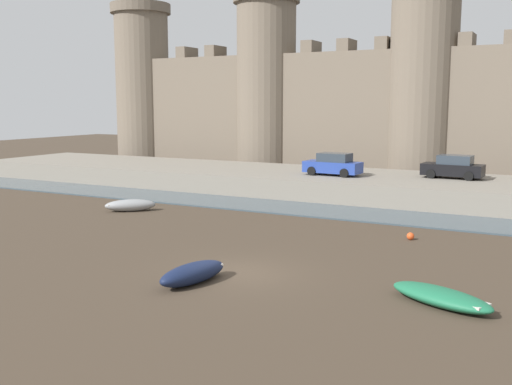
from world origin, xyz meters
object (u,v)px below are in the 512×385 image
Objects in this scene: rowboat_midflat_left at (441,296)px; rowboat_near_channel_left at (130,205)px; rowboat_foreground_left at (193,273)px; mooring_buoy_off_centre at (410,236)px; car_quay_centre_west at (333,165)px; car_quay_east at (453,167)px.

rowboat_near_channel_left reaches higher than rowboat_midflat_left.
mooring_buoy_off_centre is (5.59, 11.06, -0.22)m from rowboat_foreground_left.
car_quay_centre_west and car_quay_east have the same top height.
rowboat_near_channel_left reaches higher than mooring_buoy_off_centre.
mooring_buoy_off_centre is at bearing -88.62° from car_quay_east.
rowboat_near_channel_left is (-20.68, 9.14, 0.09)m from rowboat_midflat_left.
rowboat_foreground_left is at bearing -116.82° from mooring_buoy_off_centre.
rowboat_foreground_left is 22.86m from car_quay_centre_west.
car_quay_centre_west is at bearing -164.67° from car_quay_east.
car_quay_centre_west is at bearing 119.00° from rowboat_midflat_left.
rowboat_midflat_left is at bearing -71.08° from mooring_buoy_off_centre.
rowboat_foreground_left reaches higher than mooring_buoy_off_centre.
car_quay_centre_west is (-11.55, 20.84, 2.00)m from rowboat_midflat_left.
rowboat_foreground_left is at bearing -168.60° from rowboat_midflat_left.
car_quay_centre_west is at bearing 52.06° from rowboat_near_channel_left.
rowboat_foreground_left is 0.84× the size of rowboat_midflat_left.
rowboat_near_channel_left is 0.72× the size of car_quay_centre_west.
rowboat_foreground_left is 0.80× the size of car_quay_east.
mooring_buoy_off_centre is 0.09× the size of car_quay_east.
car_quay_east reaches higher than rowboat_foreground_left.
rowboat_midflat_left is 23.91m from car_quay_centre_west.
rowboat_near_channel_left is at bearing -179.52° from mooring_buoy_off_centre.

